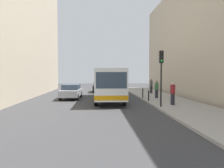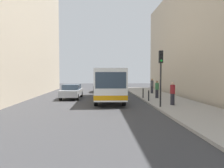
% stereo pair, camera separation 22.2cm
% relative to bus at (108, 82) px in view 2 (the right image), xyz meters
% --- Properties ---
extents(ground_plane, '(80.00, 80.00, 0.00)m').
position_rel_bus_xyz_m(ground_plane, '(0.06, -3.35, -1.73)').
color(ground_plane, '#38383A').
extents(sidewalk, '(4.40, 40.00, 0.15)m').
position_rel_bus_xyz_m(sidewalk, '(5.46, -3.35, -1.65)').
color(sidewalk, '#9E9991').
rests_on(sidewalk, ground).
extents(building_right, '(7.00, 32.00, 12.97)m').
position_rel_bus_xyz_m(building_right, '(11.56, 0.65, 4.76)').
color(building_right, '#B2A38C').
rests_on(building_right, ground).
extents(bus, '(2.57, 11.03, 3.00)m').
position_rel_bus_xyz_m(bus, '(0.00, 0.00, 0.00)').
color(bus, white).
rests_on(bus, ground).
extents(car_beside_bus, '(1.99, 4.46, 1.48)m').
position_rel_bus_xyz_m(car_beside_bus, '(-3.76, 1.15, -0.94)').
color(car_beside_bus, '#A5A8AD').
rests_on(car_beside_bus, ground).
extents(car_behind_bus, '(1.96, 4.45, 1.48)m').
position_rel_bus_xyz_m(car_behind_bus, '(-0.77, 9.18, -0.94)').
color(car_behind_bus, black).
rests_on(car_behind_bus, ground).
extents(traffic_light, '(0.28, 0.33, 4.10)m').
position_rel_bus_xyz_m(traffic_light, '(3.61, -5.76, 1.28)').
color(traffic_light, black).
rests_on(traffic_light, sidewalk).
extents(bollard_near, '(0.11, 0.11, 0.95)m').
position_rel_bus_xyz_m(bollard_near, '(3.51, -2.32, -1.10)').
color(bollard_near, black).
rests_on(bollard_near, sidewalk).
extents(bollard_mid, '(0.11, 0.11, 0.95)m').
position_rel_bus_xyz_m(bollard_mid, '(3.51, 0.22, -1.10)').
color(bollard_mid, black).
rests_on(bollard_mid, sidewalk).
extents(pedestrian_near_signal, '(0.38, 0.38, 1.80)m').
position_rel_bus_xyz_m(pedestrian_near_signal, '(4.83, -4.81, -0.67)').
color(pedestrian_near_signal, '#26262D').
rests_on(pedestrian_near_signal, sidewalk).
extents(pedestrian_mid_sidewalk, '(0.38, 0.38, 1.74)m').
position_rel_bus_xyz_m(pedestrian_mid_sidewalk, '(4.87, -0.03, -0.71)').
color(pedestrian_mid_sidewalk, '#26262D').
rests_on(pedestrian_mid_sidewalk, sidewalk).
extents(pedestrian_far_sidewalk, '(0.38, 0.38, 1.80)m').
position_rel_bus_xyz_m(pedestrian_far_sidewalk, '(5.60, 5.16, -0.67)').
color(pedestrian_far_sidewalk, '#26262D').
rests_on(pedestrian_far_sidewalk, sidewalk).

